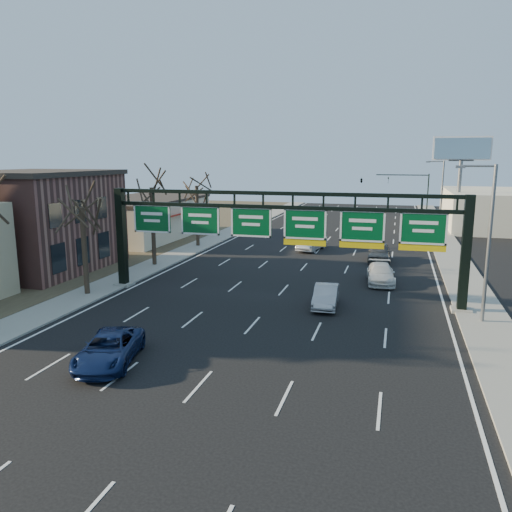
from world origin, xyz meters
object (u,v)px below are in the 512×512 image
(car_silver_sedan, at_px, (326,296))
(car_white_wagon, at_px, (381,274))
(sign_gantry, at_px, (280,230))
(car_blue_suv, at_px, (109,349))

(car_silver_sedan, xyz_separation_m, car_white_wagon, (3.13, 7.34, 0.02))
(car_silver_sedan, height_order, car_white_wagon, car_white_wagon)
(sign_gantry, relative_size, car_blue_suv, 4.91)
(sign_gantry, xyz_separation_m, car_blue_suv, (-5.02, -12.91, -3.93))
(car_blue_suv, bearing_deg, sign_gantry, 54.61)
(sign_gantry, distance_m, car_blue_suv, 14.40)
(car_blue_suv, xyz_separation_m, car_silver_sedan, (8.35, 11.69, -0.01))
(car_blue_suv, height_order, car_silver_sedan, car_blue_suv)
(car_silver_sedan, distance_m, car_white_wagon, 7.98)
(car_blue_suv, bearing_deg, car_white_wagon, 44.77)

